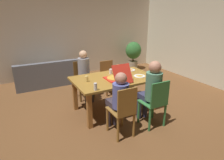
% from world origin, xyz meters
% --- Properties ---
extents(ground_plane, '(20.00, 20.00, 0.00)m').
position_xyz_m(ground_plane, '(0.00, 0.00, 0.00)').
color(ground_plane, brown).
extents(back_wall, '(6.75, 0.12, 2.62)m').
position_xyz_m(back_wall, '(0.00, 3.15, 1.31)').
color(back_wall, beige).
rests_on(back_wall, ground).
extents(side_wall_right, '(0.12, 5.36, 2.62)m').
position_xyz_m(side_wall_right, '(3.37, 0.95, 1.31)').
color(side_wall_right, beige).
rests_on(side_wall_right, ground).
extents(dining_table, '(1.77, 1.09, 0.77)m').
position_xyz_m(dining_table, '(0.00, 0.00, 0.67)').
color(dining_table, olive).
rests_on(dining_table, ground).
extents(chair_0, '(0.43, 0.42, 0.94)m').
position_xyz_m(chair_0, '(-0.35, 1.01, 0.50)').
color(chair_0, brown).
rests_on(chair_0, ground).
extents(person_0, '(0.29, 0.51, 1.24)m').
position_xyz_m(person_0, '(-0.35, 0.86, 0.72)').
color(person_0, '#373636').
rests_on(person_0, ground).
extents(chair_1, '(0.38, 0.45, 0.96)m').
position_xyz_m(chair_1, '(-0.35, -0.96, 0.51)').
color(chair_1, olive).
rests_on(chair_1, ground).
extents(person_1, '(0.29, 0.52, 1.18)m').
position_xyz_m(person_1, '(-0.35, -0.79, 0.69)').
color(person_1, '#393039').
rests_on(person_1, ground).
extents(chair_2, '(0.43, 0.41, 0.95)m').
position_xyz_m(chair_2, '(0.35, -0.97, 0.51)').
color(chair_2, '#317239').
rests_on(chair_2, ground).
extents(person_2, '(0.30, 0.50, 1.29)m').
position_xyz_m(person_2, '(0.35, -0.83, 0.76)').
color(person_2, '#31314D').
rests_on(person_2, ground).
extents(chair_3, '(0.39, 0.39, 0.88)m').
position_xyz_m(chair_3, '(0.35, 0.96, 0.47)').
color(chair_3, brown).
rests_on(chair_3, ground).
extents(pizza_box_0, '(0.40, 0.60, 0.37)m').
position_xyz_m(pizza_box_0, '(-0.03, -0.15, 0.83)').
color(pizza_box_0, red).
rests_on(pizza_box_0, dining_table).
extents(plate_0, '(0.26, 0.26, 0.03)m').
position_xyz_m(plate_0, '(0.54, -0.18, 0.78)').
color(plate_0, white).
rests_on(plate_0, dining_table).
extents(plate_1, '(0.23, 0.23, 0.03)m').
position_xyz_m(plate_1, '(0.63, 0.31, 0.78)').
color(plate_1, white).
rests_on(plate_1, dining_table).
extents(drinking_glass_0, '(0.08, 0.08, 0.14)m').
position_xyz_m(drinking_glass_0, '(0.36, 0.46, 0.84)').
color(drinking_glass_0, '#E2C765').
rests_on(drinking_glass_0, dining_table).
extents(drinking_glass_1, '(0.07, 0.07, 0.12)m').
position_xyz_m(drinking_glass_1, '(-0.62, 0.03, 0.83)').
color(drinking_glass_1, '#E4BF67').
rests_on(drinking_glass_1, dining_table).
extents(drinking_glass_2, '(0.06, 0.06, 0.14)m').
position_xyz_m(drinking_glass_2, '(-0.65, -0.47, 0.84)').
color(drinking_glass_2, silver).
rests_on(drinking_glass_2, dining_table).
extents(drinking_glass_3, '(0.08, 0.08, 0.11)m').
position_xyz_m(drinking_glass_3, '(0.07, 0.28, 0.83)').
color(drinking_glass_3, silver).
rests_on(drinking_glass_3, dining_table).
extents(couch, '(1.80, 0.85, 0.76)m').
position_xyz_m(couch, '(-1.03, 2.42, 0.28)').
color(couch, slate).
rests_on(couch, ground).
extents(potted_plant, '(0.59, 0.59, 1.06)m').
position_xyz_m(potted_plant, '(2.26, 2.58, 0.65)').
color(potted_plant, gray).
rests_on(potted_plant, ground).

